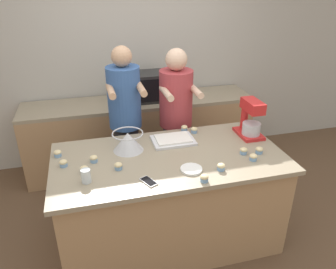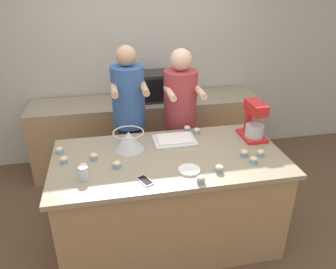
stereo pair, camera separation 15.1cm
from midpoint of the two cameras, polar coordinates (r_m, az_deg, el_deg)
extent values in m
plane|color=brown|center=(3.31, -1.14, -17.36)|extent=(16.00, 16.00, 0.00)
cube|color=#B2ADA3|center=(4.24, -7.14, 13.26)|extent=(10.00, 0.06, 2.70)
cube|color=#A87F56|center=(3.03, -1.21, -11.48)|extent=(1.88, 0.93, 0.86)
cube|color=gray|center=(2.78, -1.30, -4.16)|extent=(1.95, 0.99, 0.04)
cube|color=#A87F56|center=(4.21, -5.76, -0.07)|extent=(2.80, 0.60, 0.86)
cube|color=gray|center=(4.04, -6.04, 5.64)|extent=(2.80, 0.60, 0.04)
cylinder|color=#232328|center=(3.61, -8.15, -4.83)|extent=(0.26, 0.26, 0.88)
cylinder|color=#335693|center=(3.29, -8.96, 6.38)|extent=(0.33, 0.33, 0.62)
sphere|color=tan|center=(3.18, -9.48, 13.28)|extent=(0.20, 0.20, 0.20)
cylinder|color=tan|center=(3.08, -11.36, 7.48)|extent=(0.06, 0.34, 0.06)
cylinder|color=tan|center=(3.10, -6.19, 8.00)|extent=(0.06, 0.34, 0.06)
cylinder|color=#33384C|center=(3.70, 0.10, -4.09)|extent=(0.27, 0.27, 0.83)
cylinder|color=#A8383D|center=(3.40, 0.11, 6.29)|extent=(0.35, 0.35, 0.59)
sphere|color=#DBB293|center=(3.29, 0.12, 12.93)|extent=(0.22, 0.22, 0.22)
cylinder|color=#DBB293|center=(3.17, -1.67, 7.23)|extent=(0.06, 0.34, 0.06)
cylinder|color=#DBB293|center=(3.25, 3.42, 7.65)|extent=(0.06, 0.34, 0.06)
cube|color=red|center=(3.20, 12.54, 0.14)|extent=(0.20, 0.30, 0.03)
cylinder|color=red|center=(3.24, 11.87, 3.02)|extent=(0.07, 0.07, 0.22)
cube|color=red|center=(3.07, 13.18, 4.87)|extent=(0.13, 0.26, 0.10)
cylinder|color=#BCBCC1|center=(3.14, 12.97, 0.99)|extent=(0.17, 0.17, 0.11)
cone|color=#BCBCC1|center=(2.86, -8.48, -1.25)|extent=(0.26, 0.26, 0.17)
torus|color=#BCBCC1|center=(2.82, -8.59, 0.17)|extent=(0.27, 0.27, 0.01)
cube|color=silver|center=(3.00, -0.55, -1.06)|extent=(0.38, 0.28, 0.02)
cube|color=white|center=(2.99, -0.55, -0.72)|extent=(0.31, 0.22, 0.02)
cube|color=black|center=(3.99, -4.85, 8.31)|extent=(0.52, 0.35, 0.34)
cube|color=black|center=(3.82, -5.06, 7.47)|extent=(0.35, 0.01, 0.27)
cube|color=#2D2D2D|center=(3.86, -1.64, 7.78)|extent=(0.10, 0.01, 0.27)
cube|color=silver|center=(2.45, -5.18, -8.20)|extent=(0.12, 0.16, 0.01)
cube|color=black|center=(2.45, -5.18, -8.09)|extent=(0.11, 0.14, 0.00)
cylinder|color=silver|center=(2.51, -15.79, -6.99)|extent=(0.07, 0.07, 0.11)
cylinder|color=white|center=(2.58, 2.40, -6.09)|extent=(0.17, 0.17, 0.02)
cylinder|color=#759EC6|center=(2.94, -20.05, -3.37)|extent=(0.06, 0.06, 0.03)
ellipsoid|color=beige|center=(2.93, -20.12, -2.95)|extent=(0.06, 0.06, 0.04)
cylinder|color=#759EC6|center=(2.90, 14.14, -2.93)|extent=(0.06, 0.06, 0.03)
ellipsoid|color=beige|center=(2.88, 14.20, -2.51)|extent=(0.06, 0.06, 0.04)
cylinder|color=#759EC6|center=(2.86, 11.54, -3.07)|extent=(0.06, 0.06, 0.03)
ellipsoid|color=beige|center=(2.84, 11.58, -2.63)|extent=(0.06, 0.06, 0.04)
cylinder|color=#759EC6|center=(2.78, 13.10, -4.13)|extent=(0.06, 0.06, 0.03)
ellipsoid|color=beige|center=(2.77, 13.15, -3.69)|extent=(0.06, 0.06, 0.04)
cylinder|color=#759EC6|center=(2.78, -19.22, -5.02)|extent=(0.06, 0.06, 0.03)
ellipsoid|color=beige|center=(2.76, -19.29, -4.58)|extent=(0.06, 0.06, 0.04)
cylinder|color=#759EC6|center=(2.63, -10.26, -5.71)|extent=(0.06, 0.06, 0.03)
ellipsoid|color=beige|center=(2.62, -10.31, -5.26)|extent=(0.06, 0.06, 0.04)
cylinder|color=#759EC6|center=(3.17, 3.21, 0.55)|extent=(0.06, 0.06, 0.03)
ellipsoid|color=beige|center=(3.16, 3.22, 0.95)|extent=(0.06, 0.06, 0.04)
cylinder|color=#759EC6|center=(2.60, 7.56, -5.89)|extent=(0.06, 0.06, 0.03)
ellipsoid|color=beige|center=(2.59, 7.59, -5.43)|extent=(0.06, 0.06, 0.04)
cylinder|color=#759EC6|center=(2.64, -15.98, -6.16)|extent=(0.06, 0.06, 0.03)
ellipsoid|color=beige|center=(2.63, -16.04, -5.71)|extent=(0.06, 0.06, 0.04)
cylinder|color=#759EC6|center=(2.45, 4.57, -7.87)|extent=(0.06, 0.06, 0.03)
ellipsoid|color=beige|center=(2.44, 4.59, -7.39)|extent=(0.06, 0.06, 0.04)
cylinder|color=#759EC6|center=(3.21, 1.51, 0.88)|extent=(0.06, 0.06, 0.03)
ellipsoid|color=beige|center=(3.20, 1.51, 1.28)|extent=(0.06, 0.06, 0.04)
cylinder|color=#759EC6|center=(2.77, -14.32, -4.40)|extent=(0.06, 0.06, 0.03)
ellipsoid|color=beige|center=(2.76, -14.37, -3.96)|extent=(0.06, 0.06, 0.04)
camera|label=1|loc=(0.08, -91.59, -0.78)|focal=35.00mm
camera|label=2|loc=(0.08, 88.41, 0.78)|focal=35.00mm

